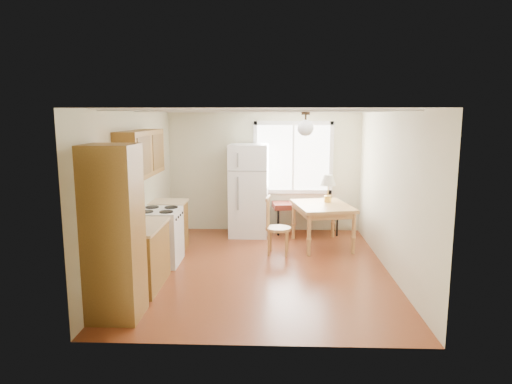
{
  "coord_description": "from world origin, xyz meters",
  "views": [
    {
      "loc": [
        0.18,
        -7.02,
        2.43
      ],
      "look_at": [
        -0.1,
        0.53,
        1.15
      ],
      "focal_mm": 32.0,
      "sensor_mm": 36.0,
      "label": 1
    }
  ],
  "objects_px": {
    "refrigerator": "(249,190)",
    "dining_table": "(322,210)",
    "chair": "(273,221)",
    "bench": "(307,206)"
  },
  "relations": [
    {
      "from": "bench",
      "to": "chair",
      "type": "xyz_separation_m",
      "value": [
        -0.71,
        -1.43,
        -0.0
      ]
    },
    {
      "from": "dining_table",
      "to": "chair",
      "type": "distance_m",
      "value": 1.06
    },
    {
      "from": "refrigerator",
      "to": "chair",
      "type": "bearing_deg",
      "value": -67.12
    },
    {
      "from": "bench",
      "to": "dining_table",
      "type": "height_order",
      "value": "dining_table"
    },
    {
      "from": "refrigerator",
      "to": "dining_table",
      "type": "relative_size",
      "value": 1.3
    },
    {
      "from": "refrigerator",
      "to": "bench",
      "type": "relative_size",
      "value": 1.26
    },
    {
      "from": "refrigerator",
      "to": "dining_table",
      "type": "distance_m",
      "value": 1.61
    },
    {
      "from": "refrigerator",
      "to": "dining_table",
      "type": "bearing_deg",
      "value": -26.32
    },
    {
      "from": "bench",
      "to": "refrigerator",
      "type": "bearing_deg",
      "value": 179.6
    },
    {
      "from": "chair",
      "to": "bench",
      "type": "bearing_deg",
      "value": 70.15
    }
  ]
}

